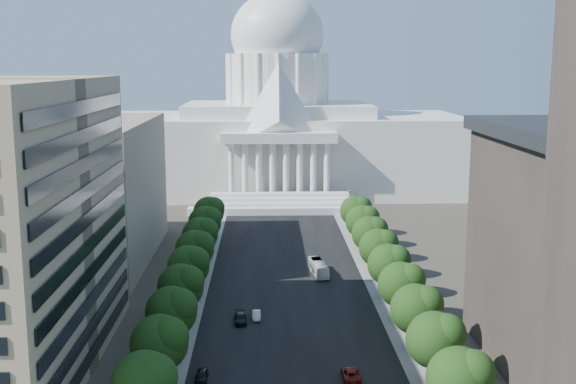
{
  "coord_description": "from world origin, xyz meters",
  "views": [
    {
      "loc": [
        -4.11,
        -53.12,
        42.0
      ],
      "look_at": [
        0.26,
        83.78,
        17.48
      ],
      "focal_mm": 45.0,
      "sensor_mm": 36.0,
      "label": 1
    }
  ],
  "objects": [
    {
      "name": "sidewalk_left",
      "position": [
        -19.0,
        90.0,
        0.0
      ],
      "size": [
        8.0,
        260.0,
        0.02
      ],
      "primitive_type": "cube",
      "color": "gray",
      "rests_on": "ground"
    },
    {
      "name": "road_asphalt",
      "position": [
        0.0,
        90.0,
        0.0
      ],
      "size": [
        30.0,
        260.0,
        0.01
      ],
      "primitive_type": "cube",
      "color": "black",
      "rests_on": "ground"
    },
    {
      "name": "tree_l_g",
      "position": [
        -17.66,
        83.81,
        6.45
      ],
      "size": [
        7.79,
        7.6,
        9.97
      ],
      "color": "#33261C",
      "rests_on": "ground"
    },
    {
      "name": "capitol",
      "position": [
        0.0,
        184.89,
        20.01
      ],
      "size": [
        120.0,
        56.0,
        73.0
      ],
      "color": "white",
      "rests_on": "ground"
    },
    {
      "name": "tree_l_f",
      "position": [
        -17.66,
        71.81,
        6.45
      ],
      "size": [
        7.79,
        7.6,
        9.97
      ],
      "color": "#33261C",
      "rests_on": "ground"
    },
    {
      "name": "streetlight_d",
      "position": [
        19.9,
        85.0,
        5.82
      ],
      "size": [
        2.61,
        0.44,
        9.0
      ],
      "color": "gray",
      "rests_on": "ground"
    },
    {
      "name": "tree_r_h",
      "position": [
        18.34,
        95.81,
        6.45
      ],
      "size": [
        7.79,
        7.6,
        9.97
      ],
      "color": "#33261C",
      "rests_on": "ground"
    },
    {
      "name": "city_bus",
      "position": [
        6.49,
        86.66,
        1.42
      ],
      "size": [
        3.72,
        10.42,
        2.84
      ],
      "primitive_type": "imported",
      "rotation": [
        0.0,
        0.0,
        0.13
      ],
      "color": "silver",
      "rests_on": "ground"
    },
    {
      "name": "sidewalk_right",
      "position": [
        19.0,
        90.0,
        0.0
      ],
      "size": [
        8.0,
        260.0,
        0.02
      ],
      "primitive_type": "cube",
      "color": "gray",
      "rests_on": "ground"
    },
    {
      "name": "tree_r_c",
      "position": [
        18.34,
        35.81,
        6.45
      ],
      "size": [
        7.79,
        7.6,
        9.97
      ],
      "color": "#33261C",
      "rests_on": "ground"
    },
    {
      "name": "tree_r_d",
      "position": [
        18.34,
        47.81,
        6.45
      ],
      "size": [
        7.79,
        7.6,
        9.97
      ],
      "color": "#33261C",
      "rests_on": "ground"
    },
    {
      "name": "car_silver",
      "position": [
        -5.73,
        61.29,
        0.66
      ],
      "size": [
        1.56,
        4.07,
        1.32
      ],
      "primitive_type": "imported",
      "rotation": [
        0.0,
        0.0,
        0.04
      ],
      "color": "#9C9EA3",
      "rests_on": "ground"
    },
    {
      "name": "car_red",
      "position": [
        7.3,
        37.77,
        0.73
      ],
      "size": [
        2.47,
        5.29,
        1.46
      ],
      "primitive_type": "imported",
      "rotation": [
        0.0,
        0.0,
        3.13
      ],
      "color": "#66100B",
      "rests_on": "ground"
    },
    {
      "name": "tree_l_h",
      "position": [
        -17.66,
        95.81,
        6.45
      ],
      "size": [
        7.79,
        7.6,
        9.97
      ],
      "color": "#33261C",
      "rests_on": "ground"
    },
    {
      "name": "tree_l_d",
      "position": [
        -17.66,
        47.81,
        6.45
      ],
      "size": [
        7.79,
        7.6,
        9.97
      ],
      "color": "#33261C",
      "rests_on": "ground"
    },
    {
      "name": "office_block_left_far",
      "position": [
        -48.0,
        100.0,
        15.0
      ],
      "size": [
        38.0,
        52.0,
        30.0
      ],
      "primitive_type": "cube",
      "color": "gray",
      "rests_on": "ground"
    },
    {
      "name": "tree_r_j",
      "position": [
        18.34,
        119.81,
        6.45
      ],
      "size": [
        7.79,
        7.6,
        9.97
      ],
      "color": "#33261C",
      "rests_on": "ground"
    },
    {
      "name": "streetlight_b",
      "position": [
        19.9,
        35.0,
        5.82
      ],
      "size": [
        2.61,
        0.44,
        9.0
      ],
      "color": "gray",
      "rests_on": "ground"
    },
    {
      "name": "tree_r_b",
      "position": [
        18.34,
        23.81,
        6.45
      ],
      "size": [
        7.79,
        7.6,
        9.97
      ],
      "color": "#33261C",
      "rests_on": "ground"
    },
    {
      "name": "tree_r_e",
      "position": [
        18.34,
        59.81,
        6.45
      ],
      "size": [
        7.79,
        7.6,
        9.97
      ],
      "color": "#33261C",
      "rests_on": "ground"
    },
    {
      "name": "car_dark_b",
      "position": [
        -8.31,
        59.73,
        0.71
      ],
      "size": [
        2.27,
        4.99,
        1.42
      ],
      "primitive_type": "imported",
      "rotation": [
        0.0,
        0.0,
        0.06
      ],
      "color": "black",
      "rests_on": "ground"
    },
    {
      "name": "streetlight_f",
      "position": [
        19.9,
        135.0,
        5.82
      ],
      "size": [
        2.61,
        0.44,
        9.0
      ],
      "color": "gray",
      "rests_on": "ground"
    },
    {
      "name": "tree_r_g",
      "position": [
        18.34,
        83.81,
        6.45
      ],
      "size": [
        7.79,
        7.6,
        9.97
      ],
      "color": "#33261C",
      "rests_on": "ground"
    },
    {
      "name": "tree_l_e",
      "position": [
        -17.66,
        59.81,
        6.45
      ],
      "size": [
        7.79,
        7.6,
        9.97
      ],
      "color": "#33261C",
      "rests_on": "ground"
    },
    {
      "name": "tree_r_f",
      "position": [
        18.34,
        71.81,
        6.45
      ],
      "size": [
        7.79,
        7.6,
        9.97
      ],
      "color": "#33261C",
      "rests_on": "ground"
    },
    {
      "name": "streetlight_c",
      "position": [
        19.9,
        60.0,
        5.82
      ],
      "size": [
        2.61,
        0.44,
        9.0
      ],
      "color": "gray",
      "rests_on": "ground"
    },
    {
      "name": "streetlight_e",
      "position": [
        19.9,
        110.0,
        5.82
      ],
      "size": [
        2.61,
        0.44,
        9.0
      ],
      "color": "gray",
      "rests_on": "ground"
    },
    {
      "name": "tree_l_b",
      "position": [
        -17.66,
        23.81,
        6.45
      ],
      "size": [
        7.79,
        7.6,
        9.97
      ],
      "color": "#33261C",
      "rests_on": "ground"
    },
    {
      "name": "tree_l_j",
      "position": [
        -17.66,
        119.81,
        6.45
      ],
      "size": [
        7.79,
        7.6,
        9.97
      ],
      "color": "#33261C",
      "rests_on": "ground"
    },
    {
      "name": "tree_l_i",
      "position": [
        -17.66,
        107.81,
        6.45
      ],
      "size": [
        7.79,
        7.6,
        9.97
      ],
      "color": "#33261C",
      "rests_on": "ground"
    },
    {
      "name": "tree_r_i",
      "position": [
        18.34,
        107.81,
        6.45
      ],
      "size": [
        7.79,
        7.6,
        9.97
      ],
      "color": "#33261C",
      "rests_on": "ground"
    },
    {
      "name": "tree_l_c",
      "position": [
        -17.66,
        35.81,
        6.45
      ],
      "size": [
        7.79,
        7.6,
        9.97
      ],
      "color": "#33261C",
      "rests_on": "ground"
    },
    {
      "name": "car_dark_a",
      "position": [
        -12.8,
        37.97,
        0.68
      ],
      "size": [
        1.66,
        4.03,
        1.37
      ],
      "primitive_type": "imported",
      "rotation": [
        0.0,
        0.0,
        -0.01
      ],
      "color": "black",
      "rests_on": "ground"
    }
  ]
}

